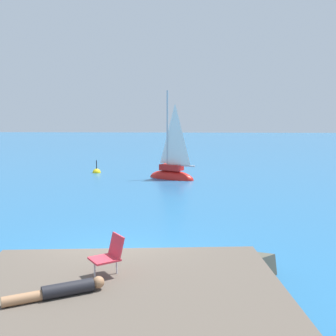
% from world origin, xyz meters
% --- Properties ---
extents(ground_plane, '(160.00, 160.00, 0.00)m').
position_xyz_m(ground_plane, '(0.00, 0.00, 0.00)').
color(ground_plane, '#236093').
extents(shore_ledge, '(6.32, 4.69, 0.75)m').
position_xyz_m(shore_ledge, '(0.78, -3.26, 0.37)').
color(shore_ledge, brown).
rests_on(shore_ledge, ground).
extents(boulder_seaward, '(2.01, 2.00, 1.04)m').
position_xyz_m(boulder_seaward, '(3.21, -0.84, 0.00)').
color(boulder_seaward, '#4D4C40').
rests_on(boulder_seaward, ground).
extents(boulder_inland, '(1.01, 0.90, 0.56)m').
position_xyz_m(boulder_inland, '(2.98, -1.48, 0.00)').
color(boulder_inland, brown).
rests_on(boulder_inland, ground).
extents(sailboat_near, '(3.20, 2.46, 5.88)m').
position_xyz_m(sailboat_near, '(0.91, 14.42, 0.32)').
color(sailboat_near, red).
rests_on(sailboat_near, ground).
extents(person_sunbather, '(1.60, 0.98, 0.25)m').
position_xyz_m(person_sunbather, '(-0.23, -3.91, 0.86)').
color(person_sunbather, black).
rests_on(person_sunbather, shore_ledge).
extents(beach_chair, '(0.76, 0.74, 0.80)m').
position_xyz_m(beach_chair, '(0.44, -2.88, 1.19)').
color(beach_chair, '#E03342').
rests_on(beach_chair, shore_ledge).
extents(marker_buoy, '(0.56, 0.56, 1.13)m').
position_xyz_m(marker_buoy, '(-4.27, 16.74, 0.01)').
color(marker_buoy, yellow).
rests_on(marker_buoy, ground).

